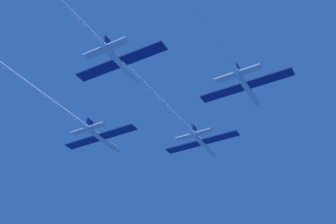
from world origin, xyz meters
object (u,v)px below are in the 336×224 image
object	(u,v)px
jet_lead	(184,125)
jet_left_wing	(74,119)
jet_slot	(89,32)
jet_right_wing	(222,50)

from	to	relation	value
jet_lead	jet_left_wing	distance (m)	22.01
jet_left_wing	jet_slot	xyz separation A→B (m)	(16.25, -16.32, 1.48)
jet_lead	jet_right_wing	xyz separation A→B (m)	(15.86, -17.56, -0.42)
jet_left_wing	jet_right_wing	distance (m)	32.50
jet_right_wing	jet_lead	bearing A→B (deg)	132.08
jet_right_wing	jet_slot	distance (m)	20.85
jet_left_wing	jet_right_wing	xyz separation A→B (m)	(32.34, -3.06, 1.06)
jet_lead	jet_right_wing	bearing A→B (deg)	-47.92
jet_lead	jet_right_wing	world-z (taller)	jet_lead
jet_left_wing	jet_right_wing	size ratio (longest dim) A/B	0.87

